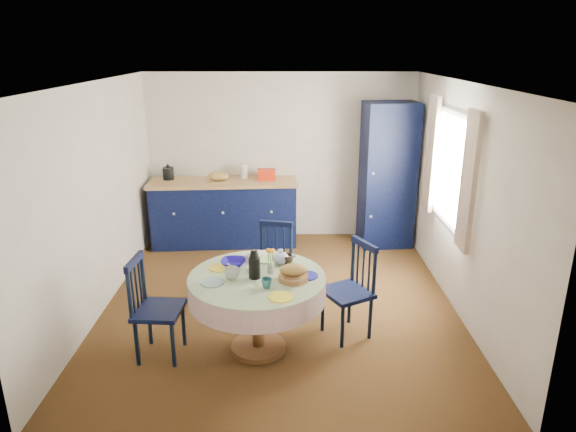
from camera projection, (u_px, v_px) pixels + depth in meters
name	position (u px, v px, depth m)	size (l,w,h in m)	color
floor	(280.00, 301.00, 6.04)	(4.50, 4.50, 0.00)	black
ceiling	(278.00, 83.00, 5.25)	(4.50, 4.50, 0.00)	white
wall_back	(281.00, 157.00, 7.78)	(4.00, 0.02, 2.50)	white
wall_left	(97.00, 200.00, 5.63)	(0.02, 4.50, 2.50)	white
wall_right	(460.00, 199.00, 5.65)	(0.02, 4.50, 2.50)	white
window	(450.00, 169.00, 5.85)	(0.10, 1.74, 1.45)	white
kitchen_counter	(224.00, 211.00, 7.68)	(2.21, 0.80, 1.21)	black
pantry_cabinet	(387.00, 176.00, 7.47)	(0.79, 0.60, 2.11)	black
dining_table	(258.00, 288.00, 4.88)	(1.31, 1.31, 1.07)	brown
chair_left	(154.00, 307.00, 4.84)	(0.46, 0.48, 1.01)	black
chair_far	(274.00, 264.00, 5.85)	(0.50, 0.49, 0.96)	black
chair_right	(351.00, 289.00, 5.21)	(0.59, 0.60, 1.00)	black
mug_a	(232.00, 273.00, 4.78)	(0.14, 0.14, 0.11)	silver
mug_b	(266.00, 283.00, 4.60)	(0.10, 0.10, 0.09)	#235B66
mug_c	(287.00, 259.00, 5.09)	(0.13, 0.13, 0.10)	black
mug_d	(248.00, 259.00, 5.13)	(0.09, 0.09, 0.09)	silver
cobalt_bowl	(234.00, 263.00, 5.07)	(0.24, 0.24, 0.06)	navy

